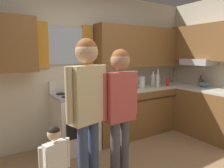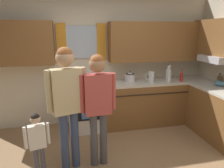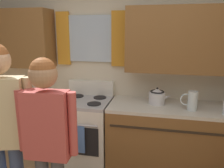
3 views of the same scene
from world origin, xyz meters
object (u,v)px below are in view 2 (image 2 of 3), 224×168
Objects in this scene: bottle_tall_clear at (169,75)px; bottle_squat_brown at (219,80)px; small_child at (37,139)px; mixing_bowl at (220,83)px; stovetop_kettle at (130,77)px; bottle_sauce_red at (181,77)px; stove_oven at (85,106)px; water_pitcher at (151,77)px; adult_in_plaid at (98,98)px; bottle_milk_white at (168,74)px; adult_holding_child at (67,96)px.

bottle_squat_brown is at bearing -18.93° from bottle_tall_clear.
bottle_tall_clear is (-0.90, 0.31, 0.06)m from bottle_squat_brown.
mixing_bowl is at bearing 11.77° from small_child.
small_child is (-1.62, -1.34, -0.43)m from stovetop_kettle.
small_child is at bearing -156.95° from bottle_sauce_red.
mixing_bowl is 3.23m from small_child.
small_child is at bearing -154.59° from bottle_tall_clear.
water_pitcher reaches higher than stove_oven.
bottle_sauce_red is at bearing 28.41° from adult_in_plaid.
mixing_bowl is at bearing -43.84° from bottle_milk_white.
bottle_milk_white is 2.81m from small_child.
stove_oven is 1.81m from bottle_milk_white.
bottle_sauce_red is at bearing 153.72° from bottle_squat_brown.
adult_holding_child reaches higher than bottle_sauce_red.
adult_in_plaid is (0.40, -0.01, -0.06)m from adult_holding_child.
stovetop_kettle is (-1.63, 0.53, 0.02)m from bottle_squat_brown.
bottle_milk_white reaches higher than water_pitcher.
adult_in_plaid is (-1.64, -1.20, -0.02)m from bottle_milk_white.
stove_oven reaches higher than small_child.
bottle_squat_brown is 0.56× the size of bottle_tall_clear.
mixing_bowl is (2.43, -0.64, 0.48)m from stove_oven.
stovetop_kettle is at bearing 179.31° from bottle_milk_white.
bottle_sauce_red reaches higher than stove_oven.
bottle_tall_clear is 0.40× the size of small_child.
stove_oven is at bearing -177.19° from stovetop_kettle.
water_pitcher is at bearing -161.58° from bottle_milk_white.
stove_oven is at bearing 174.73° from bottle_sauce_red.
bottle_sauce_red is 0.90× the size of stovetop_kettle.
mixing_bowl is at bearing -14.78° from stove_oven.
mixing_bowl is (-0.11, -0.16, -0.03)m from bottle_squat_brown.
bottle_milk_white is at bearing 69.10° from bottle_tall_clear.
adult_holding_child is 1.06× the size of adult_in_plaid.
bottle_sauce_red is 0.28m from bottle_tall_clear.
bottle_milk_white is 0.34× the size of small_child.
stovetop_kettle is at bearing 44.54° from adult_holding_child.
mixing_bowl is (0.51, -0.46, -0.05)m from bottle_sauce_red.
bottle_squat_brown is (2.54, -0.48, 0.51)m from stove_oven.
adult_in_plaid is at bearing -124.30° from stovetop_kettle.
mixing_bowl is 0.22× the size of small_child.
adult_holding_child is (-0.32, -1.16, 0.60)m from stove_oven.
adult_in_plaid is at bearing -143.73° from bottle_milk_white.
adult_holding_child reaches higher than stove_oven.
bottle_squat_brown is at bearing -17.99° from stovetop_kettle.
bottle_tall_clear is at bearing -6.14° from stove_oven.
stove_oven is 1.35m from adult_holding_child.
bottle_tall_clear is 1.34× the size of stovetop_kettle.
adult_holding_child is 0.65m from small_child.
stovetop_kettle is 2.15m from small_child.
bottle_tall_clear is 0.92m from mixing_bowl.
water_pitcher reaches higher than mixing_bowl.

